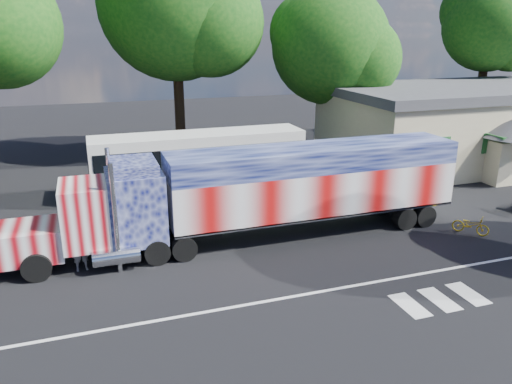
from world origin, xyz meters
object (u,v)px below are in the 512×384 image
object	(u,v)px
coach_bus	(199,162)
tree_n_mid	(177,5)
semi_truck	(262,191)
woman	(80,248)
bicycle	(471,225)
tree_ne_a	(332,46)
tree_far_ne	(491,26)

from	to	relation	value
coach_bus	tree_n_mid	distance (m)	12.12
coach_bus	semi_truck	bearing A→B (deg)	-81.47
coach_bus	woman	xyz separation A→B (m)	(-6.44, -7.98, -0.86)
bicycle	tree_ne_a	distance (m)	17.62
bicycle	tree_far_ne	size ratio (longest dim) A/B	0.12
coach_bus	woman	size ratio (longest dim) A/B	6.44
coach_bus	woman	distance (m)	10.29
coach_bus	tree_ne_a	distance (m)	14.01
tree_n_mid	semi_truck	bearing A→B (deg)	-88.62
coach_bus	woman	world-z (taller)	coach_bus
bicycle	semi_truck	bearing A→B (deg)	126.33
tree_n_mid	tree_ne_a	bearing A→B (deg)	-12.70
woman	bicycle	bearing A→B (deg)	-15.99
semi_truck	woman	size ratio (longest dim) A/B	11.00
bicycle	tree_far_ne	xyz separation A→B (m)	(15.33, 16.91, 8.71)
woman	bicycle	xyz separation A→B (m)	(16.68, -1.87, -0.49)
bicycle	tree_n_mid	size ratio (longest dim) A/B	0.10
bicycle	tree_ne_a	bearing A→B (deg)	48.78
semi_truck	tree_ne_a	bearing A→B (deg)	53.43
tree_n_mid	tree_far_ne	distance (m)	24.92
coach_bus	tree_far_ne	world-z (taller)	tree_far_ne
woman	tree_n_mid	xyz separation A→B (m)	(7.16, 16.47, 9.49)
coach_bus	tree_n_mid	xyz separation A→B (m)	(0.72, 8.48, 8.63)
semi_truck	tree_far_ne	bearing A→B (deg)	30.44
tree_n_mid	bicycle	bearing A→B (deg)	-62.57
semi_truck	tree_n_mid	size ratio (longest dim) A/B	1.29
bicycle	tree_ne_a	size ratio (longest dim) A/B	0.13
semi_truck	coach_bus	size ratio (longest dim) A/B	1.71
semi_truck	tree_n_mid	bearing A→B (deg)	91.38
semi_truck	bicycle	bearing A→B (deg)	-15.50
tree_far_ne	woman	bearing A→B (deg)	-154.83
coach_bus	bicycle	distance (m)	14.27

